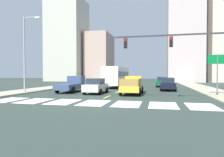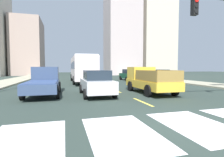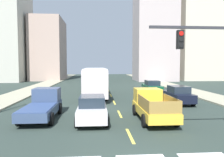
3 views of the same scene
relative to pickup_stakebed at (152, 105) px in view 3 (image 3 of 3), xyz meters
name	(u,v)px [view 3 (image 3 of 3)]	position (x,y,z in m)	size (l,w,h in m)	color
sidewalk_right	(204,95)	(9.23, 10.60, -0.86)	(3.66, 110.00, 0.15)	#9D987E
sidewalk_left	(13,97)	(-13.32, 10.60, -0.86)	(3.66, 110.00, 0.15)	#9D987E
lane_dash_0	(130,136)	(-2.05, -3.40, -0.93)	(0.16, 2.40, 0.01)	#E4CE48
lane_dash_1	(120,114)	(-2.05, 1.60, -0.93)	(0.16, 2.40, 0.01)	#E4CE48
lane_dash_2	(114,102)	(-2.05, 6.60, -0.93)	(0.16, 2.40, 0.01)	#E4CE48
lane_dash_3	(111,95)	(-2.05, 11.60, -0.93)	(0.16, 2.40, 0.01)	#E4CE48
lane_dash_4	(108,90)	(-2.05, 16.60, -0.93)	(0.16, 2.40, 0.01)	#E4CE48
lane_dash_5	(107,87)	(-2.05, 21.60, -0.93)	(0.16, 2.40, 0.01)	#E4CE48
lane_dash_6	(106,84)	(-2.05, 26.60, -0.93)	(0.16, 2.40, 0.01)	#E4CE48
lane_dash_7	(105,82)	(-2.05, 31.60, -0.93)	(0.16, 2.40, 0.01)	#E4CE48
pickup_stakebed	(152,105)	(0.00, 0.00, 0.00)	(2.18, 5.20, 1.96)	gold
pickup_dark	(43,104)	(-7.56, 0.96, -0.02)	(2.18, 5.20, 1.96)	#364868
city_bus	(95,80)	(-3.93, 10.76, 1.02)	(2.72, 10.80, 3.32)	silver
sedan_mid	(92,109)	(-4.08, -0.47, -0.08)	(2.02, 4.40, 1.72)	silver
sedan_far	(152,87)	(3.47, 13.04, -0.08)	(2.02, 4.40, 1.72)	#124C30
sedan_near_left	(178,95)	(4.03, 5.52, -0.08)	(2.02, 4.40, 1.72)	black
tower_tall_centre	(2,25)	(-25.22, 36.77, 11.86)	(10.73, 11.19, 25.60)	#B2B0A1
block_mid_left	(155,13)	(10.03, 35.87, 15.02)	(9.15, 8.68, 31.92)	#B9A8A5
block_mid_right	(49,50)	(-15.74, 40.87, 6.63)	(7.27, 11.97, 15.13)	tan
block_low_left	(197,25)	(21.54, 38.44, 12.96)	(10.43, 10.82, 27.79)	beige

